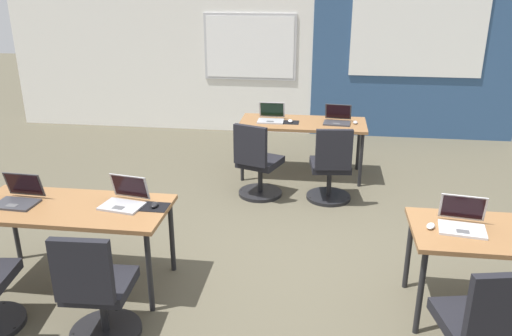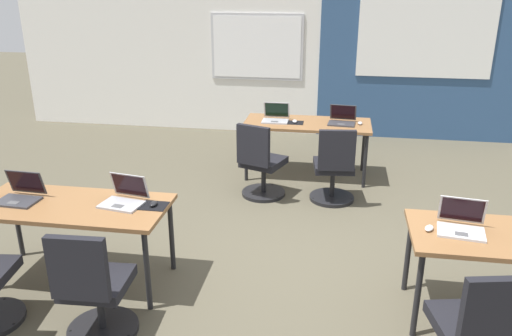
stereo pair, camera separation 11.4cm
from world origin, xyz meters
The scene contains 18 objects.
ground_plane centered at (0.00, 0.00, 0.00)m, with size 24.00×24.00×0.00m.
back_wall_assembly centered at (0.04, 4.19, 1.41)m, with size 10.00×0.27×2.80m.
desk_near_left centered at (-1.75, -0.60, 0.66)m, with size 1.60×0.70×0.72m.
desk_far_center centered at (0.00, 2.20, 0.66)m, with size 1.60×0.70×0.72m.
laptop_near_left_end centered at (-2.20, -0.59, 0.77)m, with size 0.34×0.31×0.23m.
laptop_far_right centered at (0.43, 2.22, 0.77)m, with size 0.36×0.34×0.22m.
mouse_far_right centered at (0.66, 2.21, 0.74)m, with size 0.06×0.10×0.03m.
chair_far_right centered at (0.37, 1.40, 0.38)m, with size 0.52×0.56×0.92m.
laptop_near_left_inner centered at (-1.32, -0.51, 0.77)m, with size 0.37×0.34×0.23m.
mousepad_near_left_inner centered at (-1.06, -0.53, 0.72)m, with size 0.22×0.19×0.00m.
mouse_near_left_inner centered at (-1.06, -0.53, 0.74)m, with size 0.06×0.10×0.03m.
chair_near_left_inner centered at (-1.25, -1.30, 0.38)m, with size 0.52×0.55×0.92m.
laptop_near_right_inner centered at (1.32, -0.57, 0.77)m, with size 0.37×0.34×0.23m.
mouse_near_right_inner centered at (1.09, -0.61, 0.74)m, with size 0.09×0.11×0.03m.
laptop_far_left centered at (-0.41, 2.21, 0.77)m, with size 0.33×0.31×0.23m.
mousepad_far_left centered at (-0.16, 2.15, 0.72)m, with size 0.22×0.19×0.00m.
mouse_far_left centered at (-0.16, 2.15, 0.74)m, with size 0.07×0.11×0.03m.
chair_far_left centered at (-0.48, 1.41, 0.38)m, with size 0.57×0.61×0.92m.
Camera 2 is at (0.37, -4.16, 2.49)m, focal length 36.20 mm.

